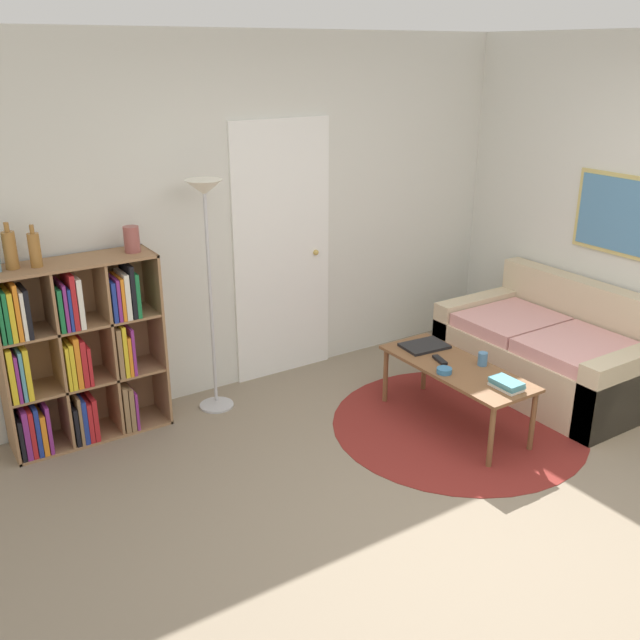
{
  "coord_description": "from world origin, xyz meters",
  "views": [
    {
      "loc": [
        -2.51,
        -2.25,
        2.46
      ],
      "look_at": [
        -0.2,
        1.31,
        0.85
      ],
      "focal_mm": 40.0,
      "sensor_mm": 36.0,
      "label": 1
    }
  ],
  "objects_px": {
    "couch": "(552,353)",
    "cup": "(483,359)",
    "laptop": "(424,346)",
    "bookshelf": "(75,355)",
    "floor_lamp": "(206,227)",
    "coffee_table": "(456,372)",
    "bottle_right": "(35,249)",
    "vase_on_shelf": "(132,239)",
    "bottle_middle": "(10,250)",
    "bowl": "(444,371)"
  },
  "relations": [
    {
      "from": "laptop",
      "to": "vase_on_shelf",
      "type": "xyz_separation_m",
      "value": [
        -1.8,
        0.87,
        0.86
      ]
    },
    {
      "from": "floor_lamp",
      "to": "bookshelf",
      "type": "bearing_deg",
      "value": 174.6
    },
    {
      "from": "bottle_middle",
      "to": "bottle_right",
      "type": "xyz_separation_m",
      "value": [
        0.13,
        -0.04,
        -0.01
      ]
    },
    {
      "from": "coffee_table",
      "to": "bowl",
      "type": "distance_m",
      "value": 0.17
    },
    {
      "from": "laptop",
      "to": "floor_lamp",
      "type": "bearing_deg",
      "value": 149.37
    },
    {
      "from": "floor_lamp",
      "to": "vase_on_shelf",
      "type": "distance_m",
      "value": 0.5
    },
    {
      "from": "laptop",
      "to": "couch",
      "type": "bearing_deg",
      "value": -17.55
    },
    {
      "from": "laptop",
      "to": "vase_on_shelf",
      "type": "height_order",
      "value": "vase_on_shelf"
    },
    {
      "from": "floor_lamp",
      "to": "laptop",
      "type": "bearing_deg",
      "value": -30.63
    },
    {
      "from": "bottle_middle",
      "to": "bottle_right",
      "type": "relative_size",
      "value": 1.09
    },
    {
      "from": "floor_lamp",
      "to": "bottle_right",
      "type": "bearing_deg",
      "value": 175.81
    },
    {
      "from": "bottle_right",
      "to": "bookshelf",
      "type": "bearing_deg",
      "value": 3.32
    },
    {
      "from": "couch",
      "to": "coffee_table",
      "type": "bearing_deg",
      "value": -177.47
    },
    {
      "from": "vase_on_shelf",
      "to": "bookshelf",
      "type": "bearing_deg",
      "value": -179.78
    },
    {
      "from": "bookshelf",
      "to": "bottle_right",
      "type": "relative_size",
      "value": 4.73
    },
    {
      "from": "bowl",
      "to": "cup",
      "type": "relative_size",
      "value": 1.1
    },
    {
      "from": "floor_lamp",
      "to": "cup",
      "type": "bearing_deg",
      "value": -40.66
    },
    {
      "from": "floor_lamp",
      "to": "coffee_table",
      "type": "height_order",
      "value": "floor_lamp"
    },
    {
      "from": "bookshelf",
      "to": "laptop",
      "type": "relative_size",
      "value": 3.62
    },
    {
      "from": "floor_lamp",
      "to": "bottle_middle",
      "type": "xyz_separation_m",
      "value": [
        -1.22,
        0.12,
        -0.0
      ]
    },
    {
      "from": "bookshelf",
      "to": "floor_lamp",
      "type": "height_order",
      "value": "floor_lamp"
    },
    {
      "from": "bottle_right",
      "to": "vase_on_shelf",
      "type": "bearing_deg",
      "value": 1.0
    },
    {
      "from": "bottle_right",
      "to": "couch",
      "type": "bearing_deg",
      "value": -19.0
    },
    {
      "from": "couch",
      "to": "bowl",
      "type": "height_order",
      "value": "couch"
    },
    {
      "from": "bowl",
      "to": "bottle_middle",
      "type": "distance_m",
      "value": 2.83
    },
    {
      "from": "bowl",
      "to": "bottle_right",
      "type": "bearing_deg",
      "value": 150.33
    },
    {
      "from": "couch",
      "to": "laptop",
      "type": "height_order",
      "value": "couch"
    },
    {
      "from": "bottle_middle",
      "to": "laptop",
      "type": "bearing_deg",
      "value": -19.4
    },
    {
      "from": "vase_on_shelf",
      "to": "bottle_middle",
      "type": "bearing_deg",
      "value": 177.99
    },
    {
      "from": "cup",
      "to": "bottle_middle",
      "type": "bearing_deg",
      "value": 153.1
    },
    {
      "from": "floor_lamp",
      "to": "cup",
      "type": "xyz_separation_m",
      "value": [
        1.43,
        -1.23,
        -0.85
      ]
    },
    {
      "from": "couch",
      "to": "laptop",
      "type": "xyz_separation_m",
      "value": [
        -1.02,
        0.32,
        0.18
      ]
    },
    {
      "from": "couch",
      "to": "bottle_right",
      "type": "bearing_deg",
      "value": 161.0
    },
    {
      "from": "couch",
      "to": "cup",
      "type": "xyz_separation_m",
      "value": [
        -0.9,
        -0.13,
        0.22
      ]
    },
    {
      "from": "floor_lamp",
      "to": "laptop",
      "type": "height_order",
      "value": "floor_lamp"
    },
    {
      "from": "couch",
      "to": "bottle_right",
      "type": "height_order",
      "value": "bottle_right"
    },
    {
      "from": "bowl",
      "to": "vase_on_shelf",
      "type": "bearing_deg",
      "value": 141.74
    },
    {
      "from": "bookshelf",
      "to": "bottle_middle",
      "type": "bearing_deg",
      "value": 174.47
    },
    {
      "from": "coffee_table",
      "to": "floor_lamp",
      "type": "bearing_deg",
      "value": 138.11
    },
    {
      "from": "bottle_right",
      "to": "bottle_middle",
      "type": "bearing_deg",
      "value": 164.62
    },
    {
      "from": "cup",
      "to": "coffee_table",
      "type": "bearing_deg",
      "value": 151.34
    },
    {
      "from": "floor_lamp",
      "to": "coffee_table",
      "type": "distance_m",
      "value": 1.96
    },
    {
      "from": "laptop",
      "to": "vase_on_shelf",
      "type": "distance_m",
      "value": 2.17
    },
    {
      "from": "coffee_table",
      "to": "bottle_middle",
      "type": "xyz_separation_m",
      "value": [
        -2.5,
        1.26,
        0.95
      ]
    },
    {
      "from": "bowl",
      "to": "bottle_right",
      "type": "distance_m",
      "value": 2.7
    },
    {
      "from": "laptop",
      "to": "bookshelf",
      "type": "bearing_deg",
      "value": 158.97
    },
    {
      "from": "floor_lamp",
      "to": "bottle_middle",
      "type": "height_order",
      "value": "floor_lamp"
    },
    {
      "from": "cup",
      "to": "vase_on_shelf",
      "type": "xyz_separation_m",
      "value": [
        -1.92,
        1.32,
        0.82
      ]
    },
    {
      "from": "couch",
      "to": "cup",
      "type": "distance_m",
      "value": 0.94
    },
    {
      "from": "couch",
      "to": "coffee_table",
      "type": "height_order",
      "value": "couch"
    }
  ]
}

